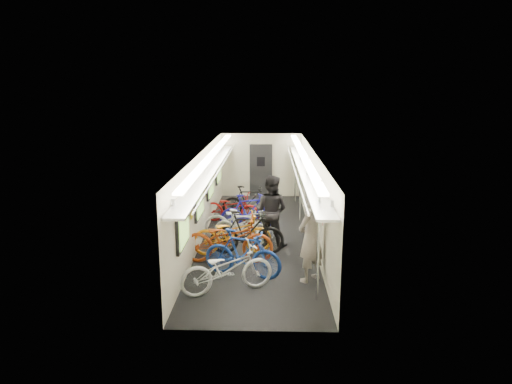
# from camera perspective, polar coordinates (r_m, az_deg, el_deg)

# --- Properties ---
(train_car_shell) EXTENTS (10.00, 10.00, 10.00)m
(train_car_shell) POSITION_cam_1_polar(r_m,az_deg,el_deg) (13.00, -1.31, 2.26)
(train_car_shell) COLOR black
(train_car_shell) RESTS_ON ground
(bicycle_0) EXTENTS (2.03, 1.33, 1.01)m
(bicycle_0) POSITION_cam_1_polar(r_m,az_deg,el_deg) (9.30, -3.66, -9.55)
(bicycle_0) COLOR silver
(bicycle_0) RESTS_ON ground
(bicycle_1) EXTENTS (1.85, 1.02, 1.07)m
(bicycle_1) POSITION_cam_1_polar(r_m,az_deg,el_deg) (10.01, -1.70, -7.69)
(bicycle_1) COLOR navy
(bicycle_1) RESTS_ON ground
(bicycle_2) EXTENTS (2.16, 0.75, 1.13)m
(bicycle_2) POSITION_cam_1_polar(r_m,az_deg,el_deg) (10.81, -3.58, -5.95)
(bicycle_2) COLOR #91330F
(bicycle_2) RESTS_ON ground
(bicycle_3) EXTENTS (1.85, 0.53, 1.11)m
(bicycle_3) POSITION_cam_1_polar(r_m,az_deg,el_deg) (11.32, -1.12, -5.12)
(bicycle_3) COLOR black
(bicycle_3) RESTS_ON ground
(bicycle_4) EXTENTS (2.07, 1.02, 1.04)m
(bicycle_4) POSITION_cam_1_polar(r_m,az_deg,el_deg) (11.36, -2.99, -5.24)
(bicycle_4) COLOR orange
(bicycle_4) RESTS_ON ground
(bicycle_5) EXTENTS (1.60, 0.81, 0.93)m
(bicycle_5) POSITION_cam_1_polar(r_m,az_deg,el_deg) (12.12, -1.77, -4.35)
(bicycle_5) COLOR silver
(bicycle_5) RESTS_ON ground
(bicycle_6) EXTENTS (2.11, 0.92, 1.08)m
(bicycle_6) POSITION_cam_1_polar(r_m,az_deg,el_deg) (12.34, -1.79, -3.67)
(bicycle_6) COLOR #A5A4A9
(bicycle_6) RESTS_ON ground
(bicycle_7) EXTENTS (1.82, 1.03, 1.05)m
(bicycle_7) POSITION_cam_1_polar(r_m,az_deg,el_deg) (13.34, -0.88, -2.45)
(bicycle_7) COLOR navy
(bicycle_7) RESTS_ON ground
(bicycle_8) EXTENTS (1.89, 1.06, 0.94)m
(bicycle_8) POSITION_cam_1_polar(r_m,az_deg,el_deg) (13.99, -3.04, -1.98)
(bicycle_8) COLOR maroon
(bicycle_8) RESTS_ON ground
(bicycle_9) EXTENTS (1.72, 0.55, 1.02)m
(bicycle_9) POSITION_cam_1_polar(r_m,az_deg,el_deg) (14.56, -0.89, -1.20)
(bicycle_9) COLOR black
(bicycle_9) RESTS_ON ground
(passenger_near) EXTENTS (0.83, 0.82, 1.92)m
(passenger_near) POSITION_cam_1_polar(r_m,az_deg,el_deg) (9.75, 6.89, -5.70)
(passenger_near) COLOR gray
(passenger_near) RESTS_ON ground
(passenger_mid) EXTENTS (1.11, 0.99, 1.88)m
(passenger_mid) POSITION_cam_1_polar(r_m,az_deg,el_deg) (11.84, 1.86, -2.36)
(passenger_mid) COLOR black
(passenger_mid) RESTS_ON ground
(backpack) EXTENTS (0.29, 0.20, 0.38)m
(backpack) POSITION_cam_1_polar(r_m,az_deg,el_deg) (10.17, 9.12, -3.09)
(backpack) COLOR #B0112B
(backpack) RESTS_ON passenger_near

